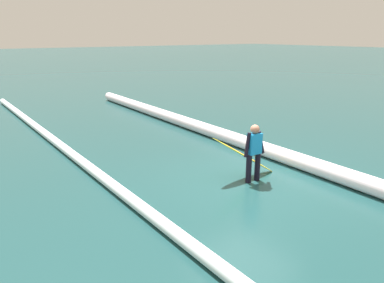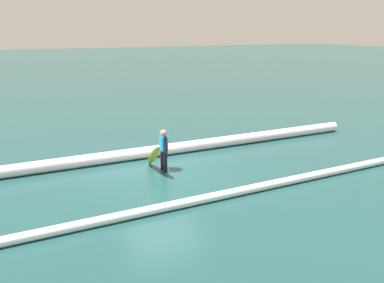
# 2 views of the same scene
# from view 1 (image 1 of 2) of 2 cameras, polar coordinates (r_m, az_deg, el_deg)

# --- Properties ---
(ground_plane) EXTENTS (196.11, 196.11, 0.00)m
(ground_plane) POSITION_cam_1_polar(r_m,az_deg,el_deg) (9.15, 8.40, -6.09)
(ground_plane) COLOR #1B4445
(surfer) EXTENTS (0.22, 0.64, 1.44)m
(surfer) POSITION_cam_1_polar(r_m,az_deg,el_deg) (8.85, 9.77, -1.35)
(surfer) COLOR black
(surfer) RESTS_ON ground_plane
(surfboard) EXTENTS (0.66, 1.85, 1.18)m
(surfboard) POSITION_cam_1_polar(r_m,az_deg,el_deg) (9.18, 8.20, -2.20)
(surfboard) COLOR yellow
(surfboard) RESTS_ON ground_plane
(wave_crest_foreground) EXTENTS (22.43, 0.56, 0.43)m
(wave_crest_foreground) POSITION_cam_1_polar(r_m,az_deg,el_deg) (11.32, 9.48, -0.54)
(wave_crest_foreground) COLOR white
(wave_crest_foreground) RESTS_ON ground_plane
(wave_crest_midground) EXTENTS (24.49, 0.59, 0.25)m
(wave_crest_midground) POSITION_cam_1_polar(r_m,az_deg,el_deg) (9.98, -16.03, -3.87)
(wave_crest_midground) COLOR white
(wave_crest_midground) RESTS_ON ground_plane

